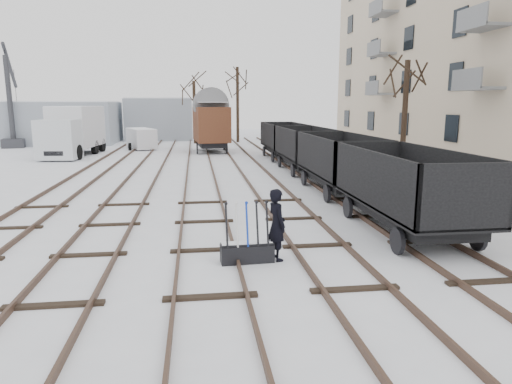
{
  "coord_description": "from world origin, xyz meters",
  "views": [
    {
      "loc": [
        -0.23,
        -11.6,
        3.82
      ],
      "look_at": [
        1.56,
        1.85,
        1.2
      ],
      "focal_mm": 32.0,
      "sensor_mm": 36.0,
      "label": 1
    }
  ],
  "objects_px": {
    "lorry": "(73,130)",
    "panel_van": "(141,138)",
    "box_van_wagon": "(211,123)",
    "worker": "(277,225)",
    "ground_frame": "(247,251)",
    "freight_wagon_a": "(406,201)",
    "crane": "(13,121)"
  },
  "relations": [
    {
      "from": "box_van_wagon",
      "to": "lorry",
      "type": "bearing_deg",
      "value": -175.94
    },
    {
      "from": "box_van_wagon",
      "to": "lorry",
      "type": "relative_size",
      "value": 0.66
    },
    {
      "from": "freight_wagon_a",
      "to": "ground_frame",
      "type": "bearing_deg",
      "value": -157.9
    },
    {
      "from": "ground_frame",
      "to": "lorry",
      "type": "bearing_deg",
      "value": 108.61
    },
    {
      "from": "ground_frame",
      "to": "lorry",
      "type": "xyz_separation_m",
      "value": [
        -10.2,
        25.07,
        1.61
      ]
    },
    {
      "from": "freight_wagon_a",
      "to": "box_van_wagon",
      "type": "height_order",
      "value": "box_van_wagon"
    },
    {
      "from": "worker",
      "to": "freight_wagon_a",
      "type": "xyz_separation_m",
      "value": [
        4.28,
        1.94,
        0.05
      ]
    },
    {
      "from": "ground_frame",
      "to": "panel_van",
      "type": "distance_m",
      "value": 30.45
    },
    {
      "from": "worker",
      "to": "box_van_wagon",
      "type": "xyz_separation_m",
      "value": [
        -0.65,
        26.57,
        1.42
      ]
    },
    {
      "from": "ground_frame",
      "to": "worker",
      "type": "xyz_separation_m",
      "value": [
        0.75,
        0.1,
        0.61
      ]
    },
    {
      "from": "box_van_wagon",
      "to": "lorry",
      "type": "distance_m",
      "value": 10.43
    },
    {
      "from": "worker",
      "to": "panel_van",
      "type": "height_order",
      "value": "worker"
    },
    {
      "from": "crane",
      "to": "lorry",
      "type": "bearing_deg",
      "value": -59.29
    },
    {
      "from": "freight_wagon_a",
      "to": "lorry",
      "type": "bearing_deg",
      "value": 123.48
    },
    {
      "from": "lorry",
      "to": "panel_van",
      "type": "xyz_separation_m",
      "value": [
        4.38,
        4.82,
        -0.97
      ]
    },
    {
      "from": "lorry",
      "to": "crane",
      "type": "height_order",
      "value": "crane"
    },
    {
      "from": "freight_wagon_a",
      "to": "crane",
      "type": "height_order",
      "value": "crane"
    },
    {
      "from": "worker",
      "to": "crane",
      "type": "bearing_deg",
      "value": 13.16
    },
    {
      "from": "panel_van",
      "to": "lorry",
      "type": "bearing_deg",
      "value": -153.12
    },
    {
      "from": "box_van_wagon",
      "to": "lorry",
      "type": "xyz_separation_m",
      "value": [
        -10.29,
        -1.61,
        -0.43
      ]
    },
    {
      "from": "ground_frame",
      "to": "crane",
      "type": "xyz_separation_m",
      "value": [
        -17.23,
        32.77,
        2.09
      ]
    },
    {
      "from": "crane",
      "to": "panel_van",
      "type": "bearing_deg",
      "value": -25.86
    },
    {
      "from": "panel_van",
      "to": "box_van_wagon",
      "type": "bearing_deg",
      "value": -49.35
    },
    {
      "from": "lorry",
      "to": "panel_van",
      "type": "bearing_deg",
      "value": 53.03
    },
    {
      "from": "box_van_wagon",
      "to": "crane",
      "type": "distance_m",
      "value": 18.36
    },
    {
      "from": "worker",
      "to": "panel_van",
      "type": "distance_m",
      "value": 30.5
    },
    {
      "from": "worker",
      "to": "lorry",
      "type": "xyz_separation_m",
      "value": [
        -10.95,
        24.97,
        0.99
      ]
    },
    {
      "from": "ground_frame",
      "to": "box_van_wagon",
      "type": "xyz_separation_m",
      "value": [
        0.1,
        26.67,
        2.04
      ]
    },
    {
      "from": "ground_frame",
      "to": "worker",
      "type": "bearing_deg",
      "value": 4.07
    },
    {
      "from": "freight_wagon_a",
      "to": "box_van_wagon",
      "type": "relative_size",
      "value": 1.13
    },
    {
      "from": "lorry",
      "to": "panel_van",
      "type": "height_order",
      "value": "lorry"
    },
    {
      "from": "ground_frame",
      "to": "freight_wagon_a",
      "type": "xyz_separation_m",
      "value": [
        5.03,
        2.04,
        0.67
      ]
    }
  ]
}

